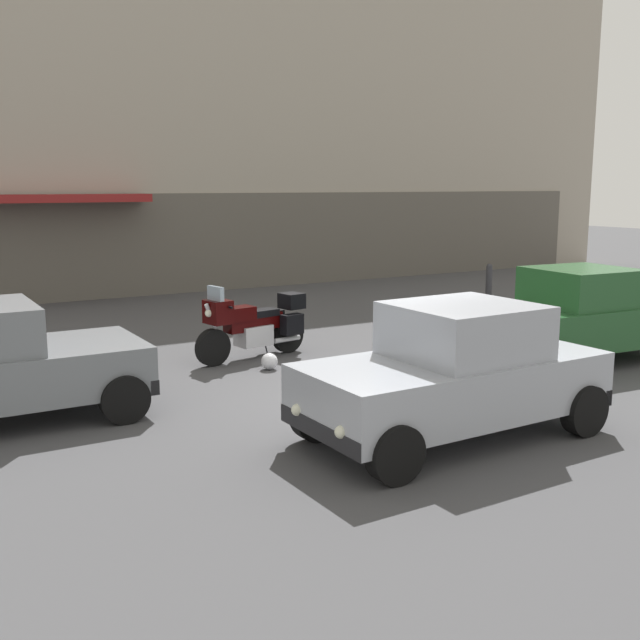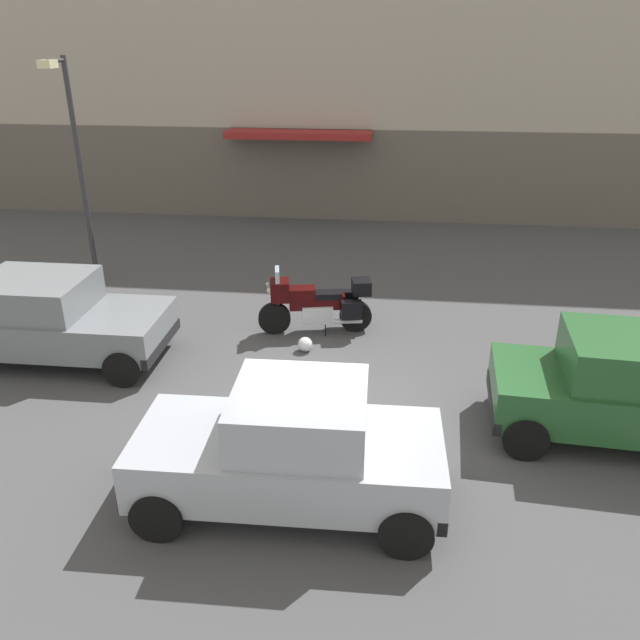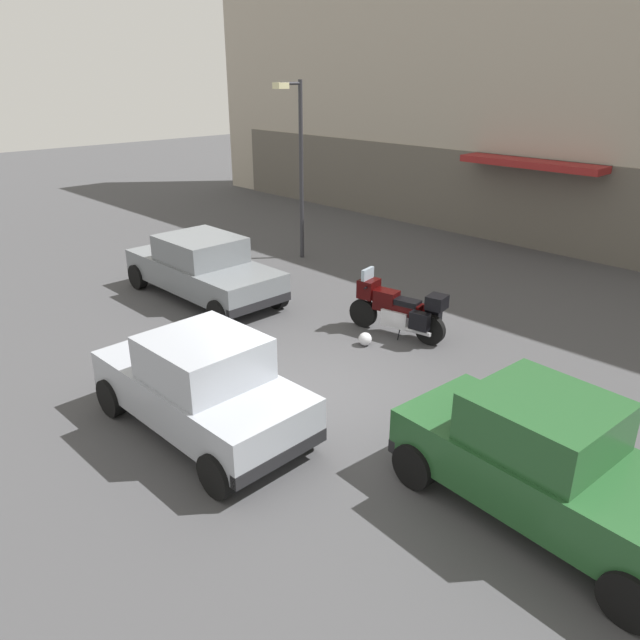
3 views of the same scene
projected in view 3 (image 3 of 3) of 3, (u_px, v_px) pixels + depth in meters
The scene contains 7 objects.
ground_plane at pixel (305, 397), 10.44m from camera, with size 80.00×80.00×0.00m, color #424244.
motorcycle at pixel (398, 308), 12.67m from camera, with size 2.25×0.96×1.36m.
helmet at pixel (365, 339), 12.38m from camera, with size 0.28×0.28×0.28m, color silver.
car_hatchback_near at pixel (546, 461), 7.38m from camera, with size 3.96×2.03×1.64m.
car_sedan_far at pixel (203, 268), 14.77m from camera, with size 4.59×1.92×1.56m.
car_wagon_end at pixel (202, 385), 9.16m from camera, with size 3.90×1.85×1.64m.
streetlamp_curbside at pixel (297, 155), 17.10m from camera, with size 0.28×0.94×5.05m.
Camera 3 is at (6.76, -6.15, 5.24)m, focal length 33.69 mm.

